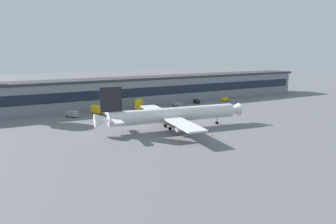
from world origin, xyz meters
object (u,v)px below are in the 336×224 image
object	(u,v)px
airliner	(171,115)
traffic_cone_1	(211,135)
stair_truck	(99,109)
traffic_cone_0	(180,140)
belt_loader	(177,104)
follow_me_car	(197,101)
catering_truck	(139,104)
baggage_tug	(225,99)
crew_van	(72,114)

from	to	relation	value
airliner	traffic_cone_1	bearing A→B (deg)	-65.72
stair_truck	traffic_cone_0	distance (m)	52.45
belt_loader	follow_me_car	bearing A→B (deg)	16.83
follow_me_car	traffic_cone_1	bearing A→B (deg)	-119.86
catering_truck	traffic_cone_0	size ratio (longest dim) A/B	10.01
traffic_cone_0	traffic_cone_1	size ratio (longest dim) A/B	1.03
catering_truck	baggage_tug	size ratio (longest dim) A/B	1.94
airliner	traffic_cone_0	bearing A→B (deg)	-110.26
catering_truck	follow_me_car	bearing A→B (deg)	0.35
belt_loader	traffic_cone_1	world-z (taller)	belt_loader
follow_me_car	baggage_tug	distance (m)	16.84
catering_truck	baggage_tug	world-z (taller)	catering_truck
follow_me_car	belt_loader	size ratio (longest dim) A/B	0.73
traffic_cone_0	traffic_cone_1	distance (m)	11.88
airliner	stair_truck	distance (m)	39.57
follow_me_car	baggage_tug	bearing A→B (deg)	-5.32
airliner	stair_truck	bearing A→B (deg)	110.52
traffic_cone_1	belt_loader	bearing A→B (deg)	71.09
catering_truck	follow_me_car	xyz separation A→B (m)	(31.56, 0.19, -1.20)
airliner	traffic_cone_0	size ratio (longest dim) A/B	71.62
traffic_cone_1	stair_truck	bearing A→B (deg)	111.58
catering_truck	stair_truck	xyz separation A→B (m)	(-19.66, -2.59, -0.31)
traffic_cone_0	traffic_cone_1	bearing A→B (deg)	2.77
crew_van	traffic_cone_1	bearing A→B (deg)	-57.60
crew_van	catering_truck	bearing A→B (deg)	7.31
catering_truck	stair_truck	distance (m)	19.83
crew_van	traffic_cone_0	world-z (taller)	crew_van
stair_truck	airliner	bearing A→B (deg)	-69.48
traffic_cone_0	airliner	bearing A→B (deg)	69.74
crew_van	catering_truck	world-z (taller)	catering_truck
crew_van	follow_me_car	xyz separation A→B (m)	(62.58, 4.17, -0.37)
follow_me_car	stair_truck	world-z (taller)	stair_truck
traffic_cone_0	belt_loader	bearing A→B (deg)	60.13
stair_truck	traffic_cone_0	world-z (taller)	stair_truck
belt_loader	traffic_cone_0	distance (m)	58.03
airliner	baggage_tug	bearing A→B (deg)	35.19
stair_truck	belt_loader	bearing A→B (deg)	-2.20
traffic_cone_0	catering_truck	bearing A→B (deg)	78.27
traffic_cone_1	crew_van	bearing A→B (deg)	122.40
baggage_tug	belt_loader	world-z (taller)	belt_loader
traffic_cone_1	baggage_tug	bearing A→B (deg)	47.66
belt_loader	airliner	bearing A→B (deg)	-123.41
crew_van	follow_me_car	size ratio (longest dim) A/B	1.20
airliner	belt_loader	size ratio (longest dim) A/B	8.20
stair_truck	traffic_cone_1	world-z (taller)	stair_truck
stair_truck	traffic_cone_1	distance (m)	55.06
belt_loader	crew_van	bearing A→B (deg)	179.95
stair_truck	belt_loader	size ratio (longest dim) A/B	0.98
follow_me_car	belt_loader	bearing A→B (deg)	-163.17
catering_truck	traffic_cone_1	xyz separation A→B (m)	(0.59, -53.76, -1.93)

